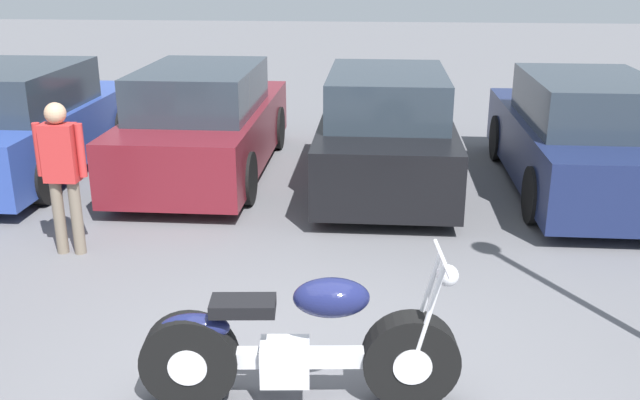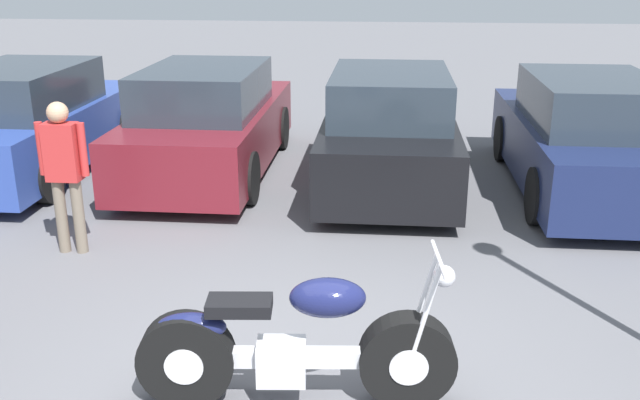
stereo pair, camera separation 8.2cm
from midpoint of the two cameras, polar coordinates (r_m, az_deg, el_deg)
name	(u,v)px [view 2 (the right image)]	position (r m, az deg, el deg)	size (l,w,h in m)	color
ground_plane	(295,392)	(5.33, -1.55, -15.13)	(60.00, 60.00, 0.00)	slate
motorcycle	(293,347)	(5.01, -1.67, -11.70)	(2.21, 0.62, 1.11)	black
parked_car_blue	(31,123)	(11.00, -21.90, 5.74)	(1.80, 4.43, 1.55)	#2D479E
parked_car_maroon	(209,124)	(10.28, -8.63, 6.05)	(1.80, 4.43, 1.55)	maroon
parked_car_black	(389,131)	(9.81, 5.78, 5.55)	(1.80, 4.43, 1.55)	black
parked_car_navy	(584,139)	(9.96, 20.62, 4.62)	(1.80, 4.43, 1.55)	#19234C
person_standing	(64,166)	(7.73, -19.52, 2.61)	(0.52, 0.22, 1.61)	#726656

